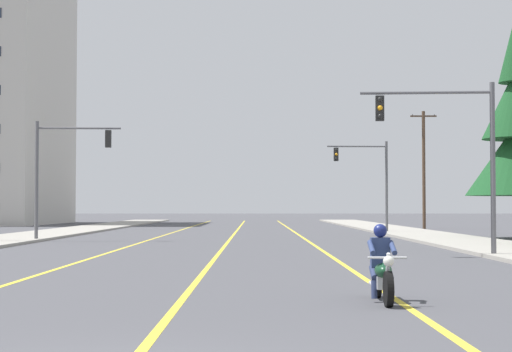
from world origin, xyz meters
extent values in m
cube|color=yellow|center=(0.05, 45.00, 0.00)|extent=(0.16, 100.00, 0.01)
cube|color=yellow|center=(-4.24, 45.00, 0.00)|extent=(0.16, 100.00, 0.01)
cube|color=yellow|center=(4.17, 45.00, 0.00)|extent=(0.16, 100.00, 0.01)
cube|color=#9E998E|center=(11.63, 40.00, 0.07)|extent=(4.40, 110.00, 0.14)
cube|color=#9E998E|center=(-11.63, 40.00, 0.07)|extent=(4.40, 110.00, 0.14)
cylinder|color=black|center=(3.83, 6.54, 0.32)|extent=(0.13, 0.64, 0.64)
cylinder|color=black|center=(3.86, 8.09, 0.32)|extent=(0.13, 0.64, 0.64)
cylinder|color=silver|center=(3.83, 6.64, 0.64)|extent=(0.08, 0.33, 0.68)
sphere|color=white|center=(3.83, 6.49, 0.82)|extent=(0.20, 0.20, 0.20)
cylinder|color=silver|center=(3.83, 6.69, 0.87)|extent=(0.70, 0.06, 0.04)
ellipsoid|color=#143D23|center=(3.84, 7.20, 0.60)|extent=(0.33, 0.57, 0.28)
cube|color=silver|center=(3.84, 7.32, 0.37)|extent=(0.25, 0.44, 0.24)
cube|color=black|center=(3.85, 7.64, 0.54)|extent=(0.29, 0.52, 0.12)
cube|color=#143D23|center=(3.86, 8.04, 0.62)|extent=(0.21, 0.36, 0.08)
cylinder|color=silver|center=(3.71, 7.72, 0.30)|extent=(0.09, 0.55, 0.08)
cube|color=navy|center=(3.85, 7.60, 0.92)|extent=(0.36, 0.25, 0.56)
sphere|color=navy|center=(3.85, 7.58, 1.33)|extent=(0.26, 0.26, 0.26)
cylinder|color=navy|center=(3.99, 7.45, 0.54)|extent=(0.15, 0.44, 0.30)
cylinder|color=navy|center=(4.00, 7.27, 0.24)|extent=(0.11, 0.16, 0.35)
cylinder|color=navy|center=(4.04, 7.33, 1.02)|extent=(0.11, 0.52, 0.27)
cylinder|color=navy|center=(3.71, 7.46, 0.54)|extent=(0.15, 0.44, 0.30)
cylinder|color=navy|center=(3.68, 7.28, 0.24)|extent=(0.11, 0.16, 0.35)
cylinder|color=navy|center=(3.64, 7.34, 1.02)|extent=(0.11, 0.52, 0.27)
cylinder|color=#56565B|center=(9.85, 20.85, 3.10)|extent=(0.18, 0.18, 6.20)
cylinder|color=#56565B|center=(7.53, 20.99, 5.85)|extent=(4.66, 0.40, 0.11)
cube|color=black|center=(5.90, 21.10, 5.30)|extent=(0.31, 0.26, 0.90)
sphere|color=black|center=(5.89, 20.94, 5.60)|extent=(0.18, 0.18, 0.18)
sphere|color=orange|center=(5.89, 20.94, 5.30)|extent=(0.18, 0.18, 0.18)
sphere|color=black|center=(5.89, 20.94, 5.00)|extent=(0.18, 0.18, 0.18)
cylinder|color=#56565B|center=(-9.85, 34.19, 3.10)|extent=(0.18, 0.18, 6.20)
cylinder|color=#56565B|center=(-7.70, 34.28, 5.85)|extent=(4.30, 0.29, 0.11)
cube|color=black|center=(-6.20, 34.34, 5.30)|extent=(0.31, 0.25, 0.90)
sphere|color=black|center=(-6.20, 34.50, 5.60)|extent=(0.18, 0.18, 0.18)
sphere|color=orange|center=(-6.20, 34.50, 5.30)|extent=(0.18, 0.18, 0.18)
sphere|color=black|center=(-6.20, 34.50, 5.00)|extent=(0.18, 0.18, 0.18)
cylinder|color=#56565B|center=(10.29, 47.28, 3.10)|extent=(0.18, 0.18, 6.20)
cylinder|color=#56565B|center=(8.28, 47.17, 5.85)|extent=(4.03, 0.32, 0.11)
cube|color=black|center=(6.87, 47.10, 5.30)|extent=(0.31, 0.26, 0.90)
sphere|color=black|center=(6.88, 46.94, 5.60)|extent=(0.18, 0.18, 0.18)
sphere|color=orange|center=(6.88, 46.94, 5.30)|extent=(0.18, 0.18, 0.18)
sphere|color=black|center=(6.88, 46.94, 5.00)|extent=(0.18, 0.18, 0.18)
cylinder|color=#4C3828|center=(14.94, 57.65, 4.73)|extent=(0.26, 0.26, 9.46)
cube|color=#4C3828|center=(14.94, 57.65, 9.06)|extent=(2.11, 0.12, 0.12)
cylinder|color=slate|center=(14.06, 57.65, 9.16)|extent=(0.08, 0.08, 0.12)
cylinder|color=slate|center=(15.83, 57.65, 9.16)|extent=(0.08, 0.08, 0.12)
camera|label=1|loc=(1.47, -8.15, 1.79)|focal=57.69mm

